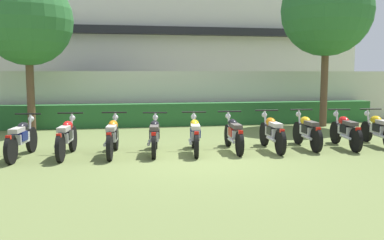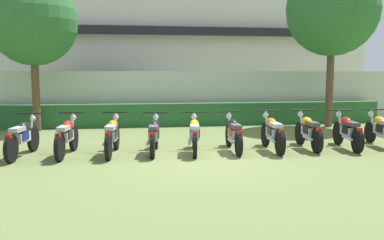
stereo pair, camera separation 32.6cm
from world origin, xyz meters
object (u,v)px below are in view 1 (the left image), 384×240
motorcycle_in_row_3 (113,136)px  tree_near_inspector (28,21)px  parked_car (91,96)px  motorcycle_in_row_4 (155,135)px  tree_far_side (327,11)px  motorcycle_in_row_8 (307,131)px  motorcycle_in_row_9 (345,130)px  motorcycle_in_row_6 (233,133)px  motorcycle_in_row_1 (21,138)px  motorcycle_in_row_2 (67,137)px  motorcycle_in_row_7 (272,132)px  motorcycle_in_row_5 (195,134)px  motorcycle_in_row_10 (378,129)px

motorcycle_in_row_3 → tree_near_inspector: bearing=36.1°
parked_car → motorcycle_in_row_4: 8.25m
tree_far_side → motorcycle_in_row_8: 5.99m
motorcycle_in_row_4 → motorcycle_in_row_9: bearing=-84.1°
tree_near_inspector → motorcycle_in_row_6: size_ratio=2.63×
motorcycle_in_row_1 → motorcycle_in_row_6: size_ratio=1.03×
motorcycle_in_row_2 → motorcycle_in_row_9: (6.87, -0.14, -0.01)m
motorcycle_in_row_7 → motorcycle_in_row_9: 1.97m
motorcycle_in_row_6 → motorcycle_in_row_7: (0.96, -0.10, 0.01)m
motorcycle_in_row_4 → motorcycle_in_row_7: 2.89m
motorcycle_in_row_4 → motorcycle_in_row_3: bearing=98.1°
motorcycle_in_row_2 → motorcycle_in_row_8: (5.88, -0.01, -0.01)m
motorcycle_in_row_2 → motorcycle_in_row_7: motorcycle_in_row_2 is taller
motorcycle_in_row_7 → tree_near_inspector: bearing=58.6°
parked_car → motorcycle_in_row_9: (6.70, -8.16, -0.49)m
motorcycle_in_row_2 → motorcycle_in_row_9: size_ratio=1.03×
parked_car → motorcycle_in_row_4: (1.84, -8.03, -0.50)m
tree_far_side → motorcycle_in_row_7: size_ratio=2.93×
motorcycle_in_row_3 → motorcycle_in_row_4: size_ratio=1.05×
motorcycle_in_row_4 → motorcycle_in_row_9: size_ratio=0.99×
tree_near_inspector → motorcycle_in_row_6: tree_near_inspector is taller
motorcycle_in_row_1 → motorcycle_in_row_9: bearing=-83.5°
motorcycle_in_row_7 → motorcycle_in_row_5: bearing=92.9°
tree_far_side → motorcycle_in_row_4: (-6.45, -4.04, -3.61)m
motorcycle_in_row_6 → tree_far_side: bearing=-44.2°
tree_near_inspector → motorcycle_in_row_1: tree_near_inspector is taller
tree_far_side → motorcycle_in_row_7: 6.55m
motorcycle_in_row_1 → tree_near_inspector: bearing=15.0°
parked_car → motorcycle_in_row_9: size_ratio=2.45×
parked_car → motorcycle_in_row_6: size_ratio=2.42×
motorcycle_in_row_3 → motorcycle_in_row_8: bearing=-83.7°
motorcycle_in_row_5 → motorcycle_in_row_9: size_ratio=1.00×
tree_near_inspector → motorcycle_in_row_7: 8.47m
motorcycle_in_row_8 → motorcycle_in_row_10: size_ratio=1.01×
tree_far_side → motorcycle_in_row_9: bearing=-110.9°
motorcycle_in_row_9 → parked_car: bearing=47.1°
motorcycle_in_row_3 → motorcycle_in_row_5: 1.93m
tree_far_side → motorcycle_in_row_10: 5.43m
tree_near_inspector → motorcycle_in_row_10: size_ratio=2.74×
motorcycle_in_row_5 → motorcycle_in_row_6: motorcycle_in_row_5 is taller
tree_near_inspector → motorcycle_in_row_1: (0.56, -4.42, -3.08)m
motorcycle_in_row_1 → motorcycle_in_row_10: bearing=-82.4°
motorcycle_in_row_4 → motorcycle_in_row_10: (5.88, 0.02, -0.00)m
motorcycle_in_row_4 → motorcycle_in_row_5: size_ratio=0.99×
tree_far_side → motorcycle_in_row_2: size_ratio=2.97×
tree_near_inspector → motorcycle_in_row_1: 5.41m
tree_far_side → motorcycle_in_row_9: (-1.59, -4.17, -3.61)m
motorcycle_in_row_3 → motorcycle_in_row_6: (2.91, -0.01, -0.01)m
tree_near_inspector → motorcycle_in_row_2: tree_near_inspector is taller
motorcycle_in_row_8 → tree_near_inspector: bearing=63.5°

